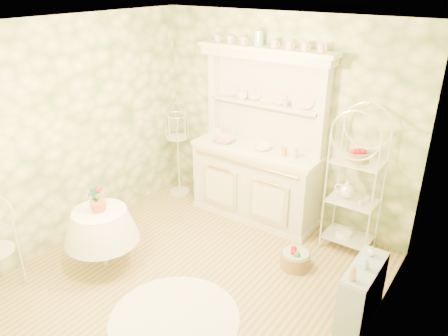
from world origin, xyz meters
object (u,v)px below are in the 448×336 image
Objects in this scene: side_shelf at (362,292)px; birdcage_stand at (178,149)px; floor_basket at (295,258)px; kitchen_dresser at (257,138)px; bakers_rack at (355,182)px; round_table at (102,236)px.

side_shelf is 0.51× the size of birdcage_stand.
floor_basket is at bearing 159.89° from side_shelf.
side_shelf is (1.88, -1.12, -0.83)m from kitchen_dresser.
birdcage_stand reaches higher than side_shelf.
birdcage_stand is 2.47m from floor_basket.
floor_basket is (1.00, -0.74, -1.02)m from kitchen_dresser.
kitchen_dresser is 1.37m from bakers_rack.
kitchen_dresser reaches higher than floor_basket.
bakers_rack is at bearing 65.00° from floor_basket.
birdcage_stand is (-2.64, -0.07, -0.18)m from bakers_rack.
bakers_rack is at bearing 42.07° from round_table.
bakers_rack is (1.34, -0.00, -0.25)m from kitchen_dresser.
kitchen_dresser is 2.26m from round_table.
round_table is at bearing -75.89° from birdcage_stand.
round_table is at bearing -112.81° from kitchen_dresser.
kitchen_dresser is 3.14× the size of side_shelf.
round_table is (-2.17, -1.96, -0.51)m from bakers_rack.
side_shelf is at bearing -64.02° from bakers_rack.
round_table is at bearing -159.37° from side_shelf.
kitchen_dresser reaches higher than bakers_rack.
kitchen_dresser is 1.59× the size of birdcage_stand.
kitchen_dresser is at bearing -179.90° from bakers_rack.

